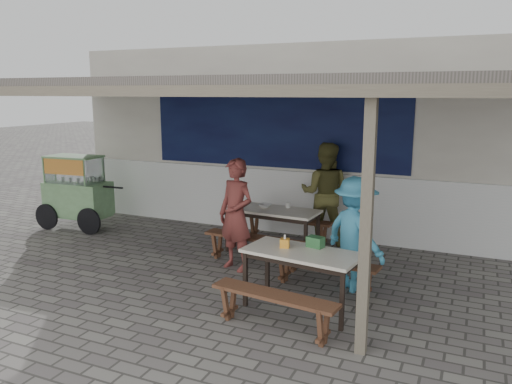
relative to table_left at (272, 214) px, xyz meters
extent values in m
plane|color=slate|center=(-0.28, -1.74, -0.67)|extent=(60.00, 60.00, 0.00)
cube|color=beige|center=(-0.28, 1.86, 1.08)|extent=(9.00, 1.20, 3.50)
cube|color=white|center=(-0.28, 1.23, -0.07)|extent=(9.00, 0.10, 1.20)
cube|color=#0F1B46|center=(-0.48, 1.24, 1.38)|extent=(5.00, 0.03, 1.60)
cube|color=#59524C|center=(-0.28, -0.74, 2.08)|extent=(9.00, 4.20, 0.12)
cube|color=#6E6553|center=(-0.28, -2.79, 1.98)|extent=(9.00, 0.12, 0.12)
cube|color=#6E6553|center=(2.07, -2.64, 0.68)|extent=(0.11, 0.11, 2.70)
cube|color=beige|center=(0.00, 0.00, 0.06)|extent=(1.57, 0.75, 0.04)
cube|color=black|center=(0.00, 0.00, 0.00)|extent=(1.47, 0.65, 0.06)
cube|color=black|center=(-0.72, -0.23, -0.32)|extent=(0.05, 0.05, 0.71)
cube|color=black|center=(0.69, -0.31, -0.32)|extent=(0.05, 0.05, 0.71)
cube|color=black|center=(-0.69, 0.31, -0.32)|extent=(0.05, 0.05, 0.71)
cube|color=black|center=(0.72, 0.23, -0.32)|extent=(0.05, 0.05, 0.71)
cube|color=brown|center=(-0.04, -0.64, -0.24)|extent=(1.65, 0.38, 0.04)
cube|color=brown|center=(-0.71, -0.60, -0.47)|extent=(0.07, 0.28, 0.41)
cube|color=brown|center=(0.63, -0.68, -0.47)|extent=(0.07, 0.28, 0.41)
cube|color=brown|center=(0.04, 0.64, -0.24)|extent=(1.65, 0.38, 0.04)
cube|color=brown|center=(-0.63, 0.68, -0.47)|extent=(0.07, 0.28, 0.41)
cube|color=brown|center=(0.71, 0.60, -0.47)|extent=(0.07, 0.28, 0.41)
cube|color=beige|center=(1.16, -1.90, 0.06)|extent=(1.47, 0.84, 0.04)
cube|color=black|center=(1.16, -1.90, 0.00)|extent=(1.36, 0.73, 0.06)
cube|color=black|center=(0.50, -2.09, -0.32)|extent=(0.05, 0.05, 0.71)
cube|color=black|center=(1.76, -2.25, -0.32)|extent=(0.05, 0.05, 0.71)
cube|color=black|center=(0.56, -1.54, -0.32)|extent=(0.05, 0.05, 0.71)
cube|color=black|center=(1.83, -1.71, -0.32)|extent=(0.05, 0.05, 0.71)
cube|color=brown|center=(1.08, -2.58, -0.24)|extent=(1.52, 0.47, 0.04)
cube|color=brown|center=(0.48, -2.50, -0.47)|extent=(0.09, 0.28, 0.41)
cube|color=brown|center=(1.67, -2.66, -0.47)|extent=(0.09, 0.28, 0.41)
cube|color=brown|center=(1.25, -1.22, -0.24)|extent=(1.52, 0.47, 0.04)
cube|color=brown|center=(0.66, -1.14, -0.47)|extent=(0.09, 0.28, 0.41)
cube|color=brown|center=(1.85, -1.29, -0.47)|extent=(0.09, 0.28, 0.41)
cube|color=#71A46D|center=(-4.08, -0.08, -0.08)|extent=(1.27, 0.71, 0.64)
cube|color=#71A46D|center=(-4.08, -0.08, -0.42)|extent=(1.22, 0.67, 0.05)
cylinder|color=black|center=(-4.56, -0.45, -0.42)|extent=(0.51, 0.08, 0.51)
cylinder|color=black|center=(-3.56, -0.39, -0.42)|extent=(0.51, 0.08, 0.51)
cube|color=silver|center=(-4.13, -0.08, 0.49)|extent=(1.03, 0.61, 0.50)
cube|color=#71A46D|center=(-4.13, -0.08, 0.74)|extent=(1.07, 0.65, 0.04)
cube|color=#D55132|center=(-4.11, -0.37, 0.58)|extent=(0.91, 0.07, 0.29)
cylinder|color=black|center=(-3.35, -0.03, 0.19)|extent=(0.64, 0.08, 0.04)
imported|color=brown|center=(-0.21, -0.92, 0.17)|extent=(0.71, 0.57, 1.69)
imported|color=brown|center=(0.63, 0.92, 0.22)|extent=(0.94, 0.77, 1.79)
imported|color=#3C94BB|center=(1.60, -1.00, 0.11)|extent=(1.15, 1.04, 1.55)
cube|color=orange|center=(0.92, -1.84, 0.13)|extent=(0.13, 0.13, 0.11)
cube|color=#2C6535|center=(1.27, -1.68, 0.14)|extent=(0.23, 0.18, 0.13)
cylinder|color=silver|center=(0.20, 0.20, 0.12)|extent=(0.07, 0.07, 0.08)
imported|color=white|center=(-0.16, 0.09, 0.10)|extent=(0.23, 0.23, 0.05)
camera|label=1|loc=(3.01, -7.40, 1.97)|focal=35.00mm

